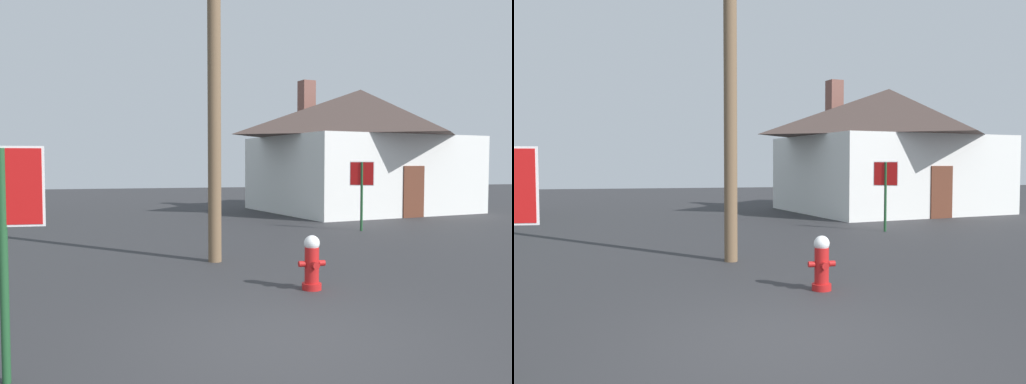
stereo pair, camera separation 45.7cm
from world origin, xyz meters
The scene contains 5 objects.
ground_plane centered at (0.00, 0.00, -0.05)m, with size 80.00×80.00×0.10m, color #2D2D30.
fire_hydrant centered at (1.12, 2.23, 0.44)m, with size 0.45×0.39×0.90m.
utility_pole centered at (-0.01, 5.09, 4.88)m, with size 1.60×0.28×9.40m.
stop_sign_far centered at (5.28, 9.07, 1.53)m, with size 0.63×0.42×2.15m.
house centered at (8.34, 15.69, 2.78)m, with size 10.00×8.95×5.77m.
Camera 2 is at (-1.45, -5.99, 2.07)m, focal length 37.02 mm.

